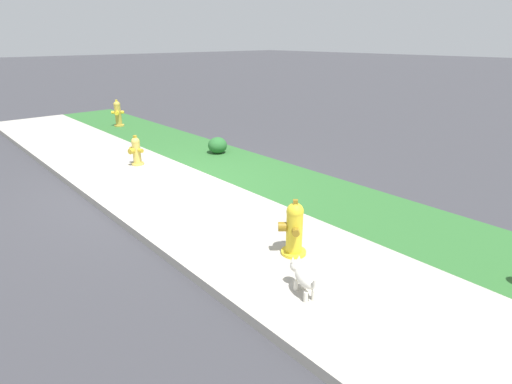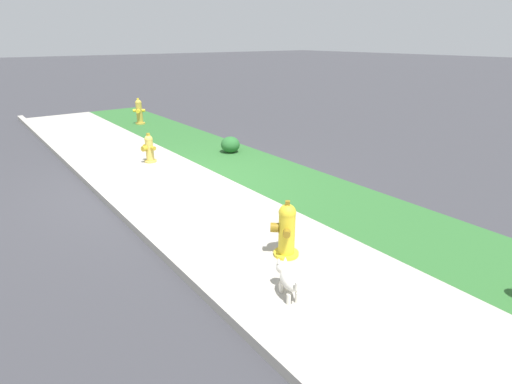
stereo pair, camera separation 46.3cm
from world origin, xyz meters
name	(u,v)px [view 2 (the right image)]	position (x,y,z in m)	size (l,w,h in m)	color
ground_plane	(169,186)	(0.00, 0.00, 0.00)	(120.00, 120.00, 0.00)	#38383D
sidewalk_pavement	(169,185)	(0.00, 0.00, 0.01)	(18.00, 2.16, 0.01)	#ADA89E
grass_verge	(254,166)	(0.00, 1.96, 0.00)	(18.00, 1.76, 0.01)	#2D662D
street_curb	(106,197)	(0.00, -1.16, 0.06)	(18.00, 0.16, 0.12)	#ADA89E
fire_hydrant_mid_block	(286,230)	(3.24, 0.06, 0.36)	(0.35, 0.35, 0.75)	yellow
fire_hydrant_at_driveway	(139,112)	(-5.75, 1.75, 0.39)	(0.34, 0.36, 0.81)	gold
fire_hydrant_near_corner	(149,149)	(-1.62, 0.32, 0.31)	(0.36, 0.33, 0.65)	gold
small_white_dog	(288,278)	(3.88, -0.48, 0.21)	(0.47, 0.28, 0.37)	silver
shrub_bush_far_verge	(230,145)	(-1.23, 2.19, 0.19)	(0.45, 0.45, 0.38)	#28662D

